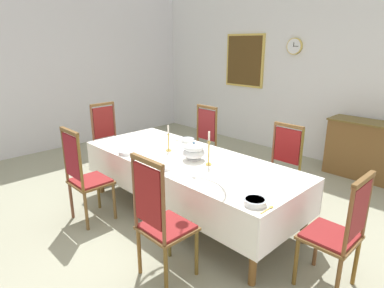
# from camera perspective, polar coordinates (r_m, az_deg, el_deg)

# --- Properties ---
(ground) EXTENTS (7.54, 6.33, 0.04)m
(ground) POSITION_cam_1_polar(r_m,az_deg,el_deg) (4.15, -1.74, -12.67)
(ground) COLOR gray
(back_wall) EXTENTS (7.54, 0.08, 3.23)m
(back_wall) POSITION_cam_1_polar(r_m,az_deg,el_deg) (6.23, 20.93, 12.17)
(back_wall) COLOR silver
(back_wall) RESTS_ON ground
(left_wall) EXTENTS (0.08, 6.33, 3.23)m
(left_wall) POSITION_cam_1_polar(r_m,az_deg,el_deg) (6.92, -24.23, 12.20)
(left_wall) COLOR silver
(left_wall) RESTS_ON ground
(dining_table) EXTENTS (2.82, 1.11, 0.74)m
(dining_table) POSITION_cam_1_polar(r_m,az_deg,el_deg) (3.91, -0.79, -3.35)
(dining_table) COLOR brown
(dining_table) RESTS_ON ground
(tablecloth) EXTENTS (2.84, 1.13, 0.41)m
(tablecloth) POSITION_cam_1_polar(r_m,az_deg,el_deg) (3.92, -0.79, -3.81)
(tablecloth) COLOR white
(tablecloth) RESTS_ON dining_table
(chair_south_a) EXTENTS (0.44, 0.42, 1.15)m
(chair_south_a) POSITION_cam_1_polar(r_m,az_deg,el_deg) (3.99, -18.23, -5.18)
(chair_south_a) COLOR brown
(chair_south_a) RESTS_ON ground
(chair_north_a) EXTENTS (0.44, 0.42, 1.13)m
(chair_north_a) POSITION_cam_1_polar(r_m,az_deg,el_deg) (5.06, 1.58, 0.36)
(chair_north_a) COLOR brown
(chair_north_a) RESTS_ON ground
(chair_south_b) EXTENTS (0.44, 0.42, 1.18)m
(chair_south_b) POSITION_cam_1_polar(r_m,az_deg,el_deg) (2.90, -5.50, -12.92)
(chair_south_b) COLOR brown
(chair_south_b) RESTS_ON ground
(chair_north_b) EXTENTS (0.44, 0.42, 1.09)m
(chair_north_b) POSITION_cam_1_polar(r_m,az_deg,el_deg) (4.26, 15.16, -3.76)
(chair_north_b) COLOR brown
(chair_north_b) RESTS_ON ground
(chair_head_west) EXTENTS (0.42, 0.44, 1.15)m
(chair_head_west) POSITION_cam_1_polar(r_m,az_deg,el_deg) (5.34, -14.31, 0.79)
(chair_head_west) COLOR brown
(chair_head_west) RESTS_ON ground
(chair_head_east) EXTENTS (0.42, 0.44, 1.08)m
(chair_head_east) POSITION_cam_1_polar(r_m,az_deg,el_deg) (3.04, 24.16, -13.70)
(chair_head_east) COLOR brown
(chair_head_east) RESTS_ON ground
(soup_tureen) EXTENTS (0.27, 0.27, 0.22)m
(soup_tureen) POSITION_cam_1_polar(r_m,az_deg,el_deg) (3.78, 0.32, -1.26)
(soup_tureen) COLOR white
(soup_tureen) RESTS_ON tablecloth
(candlestick_west) EXTENTS (0.07, 0.07, 0.33)m
(candlestick_west) POSITION_cam_1_polar(r_m,az_deg,el_deg) (4.09, -4.12, 0.55)
(candlestick_west) COLOR gold
(candlestick_west) RESTS_ON tablecloth
(candlestick_east) EXTENTS (0.07, 0.07, 0.39)m
(candlestick_east) POSITION_cam_1_polar(r_m,az_deg,el_deg) (3.60, 2.94, -1.30)
(candlestick_east) COLOR gold
(candlestick_east) RESTS_ON tablecloth
(bowl_near_left) EXTENTS (0.19, 0.19, 0.04)m
(bowl_near_left) POSITION_cam_1_polar(r_m,az_deg,el_deg) (4.50, -0.82, 0.75)
(bowl_near_left) COLOR white
(bowl_near_left) RESTS_ON tablecloth
(bowl_near_right) EXTENTS (0.20, 0.20, 0.05)m
(bowl_near_right) POSITION_cam_1_polar(r_m,az_deg,el_deg) (2.84, 10.92, -9.77)
(bowl_near_right) COLOR white
(bowl_near_right) RESTS_ON tablecloth
(bowl_far_left) EXTENTS (0.15, 0.15, 0.03)m
(bowl_far_left) POSITION_cam_1_polar(r_m,az_deg,el_deg) (3.53, -4.91, -4.15)
(bowl_far_left) COLOR white
(bowl_far_left) RESTS_ON tablecloth
(bowl_far_right) EXTENTS (0.19, 0.19, 0.04)m
(bowl_far_right) POSITION_cam_1_polar(r_m,az_deg,el_deg) (4.07, -11.41, -1.42)
(bowl_far_right) COLOR white
(bowl_far_right) RESTS_ON tablecloth
(spoon_primary) EXTENTS (0.03, 0.18, 0.01)m
(spoon_primary) POSITION_cam_1_polar(r_m,az_deg,el_deg) (4.61, -1.64, 0.90)
(spoon_primary) COLOR gold
(spoon_primary) RESTS_ON tablecloth
(spoon_secondary) EXTENTS (0.03, 0.18, 0.01)m
(spoon_secondary) POSITION_cam_1_polar(r_m,az_deg,el_deg) (2.81, 13.39, -10.80)
(spoon_secondary) COLOR gold
(spoon_secondary) RESTS_ON tablecloth
(sideboard) EXTENTS (1.44, 0.48, 0.90)m
(sideboard) POSITION_cam_1_polar(r_m,az_deg,el_deg) (5.72, 29.41, -1.24)
(sideboard) COLOR brown
(sideboard) RESTS_ON ground
(mounted_clock) EXTENTS (0.29, 0.06, 0.29)m
(mounted_clock) POSITION_cam_1_polar(r_m,az_deg,el_deg) (6.35, 17.43, 15.95)
(mounted_clock) COLOR #D1B251
(framed_painting) EXTENTS (0.91, 0.05, 1.05)m
(framed_painting) POSITION_cam_1_polar(r_m,az_deg,el_deg) (6.96, 9.15, 14.15)
(framed_painting) COLOR #D1B251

